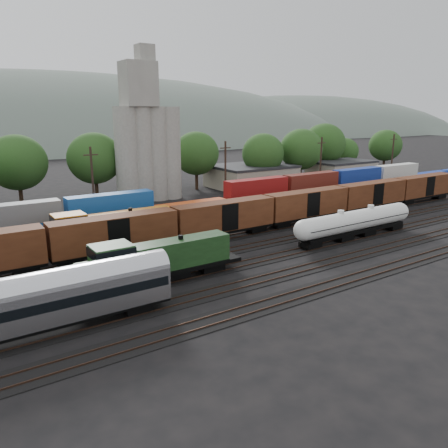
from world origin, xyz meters
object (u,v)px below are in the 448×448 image
tank_car_a (340,225)px  orange_locomotive (107,227)px  passenger_coach (29,302)px  grain_silo (147,143)px  green_locomotive (154,260)px

tank_car_a → orange_locomotive: (-26.40, 15.00, 0.21)m
tank_car_a → passenger_coach: passenger_coach is taller
grain_silo → orange_locomotive: bearing=-123.9°
green_locomotive → grain_silo: size_ratio=0.60×
tank_car_a → passenger_coach: bearing=-172.7°
green_locomotive → orange_locomotive: 15.01m
passenger_coach → grain_silo: (30.33, 46.00, 8.16)m
tank_car_a → passenger_coach: 39.60m
green_locomotive → tank_car_a: green_locomotive is taller
passenger_coach → grain_silo: grain_silo is taller
passenger_coach → orange_locomotive: 23.79m
tank_car_a → grain_silo: grain_silo is taller
tank_car_a → grain_silo: size_ratio=0.54×
green_locomotive → passenger_coach: size_ratio=0.78×
passenger_coach → grain_silo: bearing=56.6°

